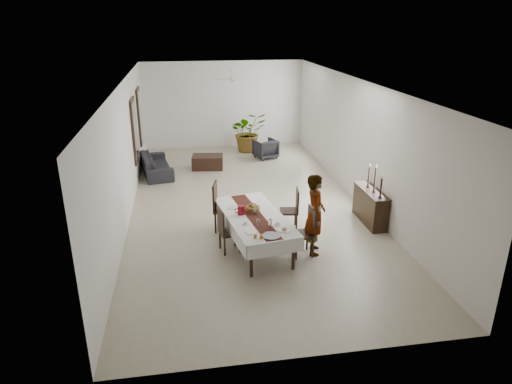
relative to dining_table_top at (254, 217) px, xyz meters
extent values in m
cube|color=#AFA68B|center=(0.19, 2.48, -0.72)|extent=(6.00, 12.00, 0.00)
cube|color=silver|center=(0.19, 2.48, 2.48)|extent=(6.00, 12.00, 0.02)
cube|color=silver|center=(0.19, 8.48, 0.88)|extent=(6.00, 0.02, 3.20)
cube|color=silver|center=(0.19, -3.52, 0.88)|extent=(6.00, 0.02, 3.20)
cube|color=silver|center=(-2.81, 2.48, 0.88)|extent=(0.02, 12.00, 3.20)
cube|color=silver|center=(3.19, 2.48, 0.88)|extent=(0.02, 12.00, 3.20)
cube|color=black|center=(0.00, 0.00, 0.00)|extent=(1.36, 2.50, 0.05)
cylinder|color=black|center=(-0.25, -1.18, -0.37)|extent=(0.08, 0.08, 0.69)
cylinder|color=black|center=(0.61, -1.04, -0.37)|extent=(0.08, 0.08, 0.69)
cylinder|color=black|center=(-0.61, 1.04, -0.37)|extent=(0.08, 0.08, 0.69)
cylinder|color=black|center=(0.25, 1.18, -0.37)|extent=(0.08, 0.08, 0.69)
cube|color=white|center=(0.00, 0.00, 0.03)|extent=(1.56, 2.71, 0.01)
cube|color=white|center=(-0.57, -0.09, -0.11)|extent=(0.42, 2.52, 0.30)
cube|color=silver|center=(0.57, 0.09, -0.11)|extent=(0.42, 2.52, 0.30)
cube|color=silver|center=(0.20, -1.26, -0.11)|extent=(1.15, 0.20, 0.30)
cube|color=silver|center=(-0.20, 1.26, -0.11)|extent=(1.15, 0.20, 0.30)
cube|color=#521F17|center=(0.00, 0.00, 0.04)|extent=(0.74, 2.50, 0.00)
cylinder|color=maroon|center=(-0.27, 0.11, 0.13)|extent=(0.17, 0.17, 0.20)
torus|color=maroon|center=(-0.35, 0.09, 0.13)|extent=(0.12, 0.04, 0.12)
cylinder|color=white|center=(0.22, -0.62, 0.12)|extent=(0.07, 0.07, 0.17)
cylinder|color=silver|center=(-0.01, -0.55, 0.12)|extent=(0.07, 0.07, 0.17)
cylinder|color=silver|center=(0.04, 0.06, 0.12)|extent=(0.07, 0.07, 0.17)
cylinder|color=silver|center=(0.39, -0.54, 0.07)|extent=(0.09, 0.09, 0.06)
cylinder|color=white|center=(0.39, -0.54, 0.04)|extent=(0.15, 0.15, 0.01)
cylinder|color=white|center=(-0.24, -0.39, 0.07)|extent=(0.09, 0.09, 0.06)
cylinder|color=silver|center=(-0.24, -0.39, 0.04)|extent=(0.15, 0.15, 0.01)
cylinder|color=white|center=(0.46, -0.83, 0.04)|extent=(0.24, 0.24, 0.01)
sphere|color=tan|center=(0.46, -0.83, 0.07)|extent=(0.09, 0.09, 0.09)
cylinder|color=white|center=(-0.17, -0.78, 0.04)|extent=(0.24, 0.24, 0.01)
cylinder|color=silver|center=(-0.40, 0.49, 0.04)|extent=(0.24, 0.24, 0.01)
cylinder|color=#46464C|center=(0.17, -1.03, 0.05)|extent=(0.36, 0.36, 0.02)
cylinder|color=#9B6316|center=(-0.04, -1.09, 0.07)|extent=(0.06, 0.06, 0.07)
cylinder|color=#936015|center=(-0.15, -1.05, 0.07)|extent=(0.06, 0.06, 0.07)
cylinder|color=brown|center=(0.01, 0.25, 0.09)|extent=(0.30, 0.30, 0.10)
sphere|color=maroon|center=(0.04, 0.28, 0.16)|extent=(0.09, 0.09, 0.09)
sphere|color=#557623|center=(-0.03, 0.28, 0.16)|extent=(0.08, 0.08, 0.08)
sphere|color=gold|center=(0.02, 0.20, 0.16)|extent=(0.08, 0.08, 0.08)
cube|color=black|center=(0.94, -0.47, -0.26)|extent=(0.47, 0.47, 0.05)
cylinder|color=black|center=(1.13, -0.63, -0.50)|extent=(0.05, 0.05, 0.44)
cylinder|color=black|center=(1.10, -0.28, -0.50)|extent=(0.05, 0.05, 0.44)
cylinder|color=black|center=(0.77, -0.66, -0.50)|extent=(0.05, 0.05, 0.44)
cylinder|color=black|center=(0.74, -0.30, -0.50)|extent=(0.05, 0.05, 0.44)
cube|color=black|center=(1.14, -0.45, 0.04)|extent=(0.07, 0.44, 0.56)
cube|color=black|center=(0.96, 0.82, -0.28)|extent=(0.47, 0.47, 0.05)
cylinder|color=black|center=(1.10, 0.63, -0.51)|extent=(0.05, 0.05, 0.41)
cylinder|color=black|center=(1.15, 0.96, -0.51)|extent=(0.05, 0.05, 0.41)
cylinder|color=black|center=(0.76, 0.68, -0.51)|extent=(0.05, 0.05, 0.41)
cylinder|color=black|center=(0.81, 1.02, -0.51)|extent=(0.05, 0.05, 0.41)
cube|color=black|center=(1.14, 0.79, 0.00)|extent=(0.10, 0.42, 0.53)
cube|color=black|center=(-0.54, -0.07, -0.28)|extent=(0.49, 0.49, 0.05)
cylinder|color=black|center=(-0.74, 0.06, -0.51)|extent=(0.05, 0.05, 0.41)
cylinder|color=black|center=(-0.67, -0.27, -0.51)|extent=(0.05, 0.05, 0.41)
cylinder|color=black|center=(-0.41, 0.13, -0.51)|extent=(0.05, 0.05, 0.41)
cylinder|color=black|center=(-0.34, -0.20, -0.51)|extent=(0.05, 0.05, 0.41)
cube|color=black|center=(-0.72, -0.11, 0.00)|extent=(0.12, 0.41, 0.53)
cube|color=black|center=(-0.53, 0.98, -0.20)|extent=(0.59, 0.59, 0.06)
cylinder|color=black|center=(-0.68, 1.22, -0.48)|extent=(0.06, 0.06, 0.49)
cylinder|color=black|center=(-0.77, 0.83, -0.48)|extent=(0.06, 0.06, 0.49)
cylinder|color=black|center=(-0.29, 1.13, -0.48)|extent=(0.06, 0.06, 0.49)
cylinder|color=black|center=(-0.38, 0.74, -0.48)|extent=(0.06, 0.06, 0.49)
cube|color=black|center=(-0.75, 1.03, 0.13)|extent=(0.16, 0.49, 0.62)
imported|color=gray|center=(1.21, -0.41, 0.15)|extent=(0.54, 0.71, 1.74)
cube|color=black|center=(2.97, 0.85, -0.32)|extent=(0.36, 1.33, 0.80)
cube|color=black|center=(2.97, 0.85, 0.10)|extent=(0.39, 1.39, 0.03)
cylinder|color=black|center=(2.97, 0.36, 0.12)|extent=(0.09, 0.09, 0.03)
cylinder|color=black|center=(2.97, 0.36, 0.36)|extent=(0.04, 0.04, 0.44)
cylinder|color=silver|center=(2.97, 0.36, 0.62)|extent=(0.03, 0.03, 0.07)
cylinder|color=black|center=(2.97, 0.72, 0.12)|extent=(0.09, 0.09, 0.03)
cylinder|color=black|center=(2.97, 0.72, 0.42)|extent=(0.04, 0.04, 0.58)
cylinder|color=beige|center=(2.97, 0.72, 0.75)|extent=(0.03, 0.03, 0.07)
cylinder|color=black|center=(2.97, 1.07, 0.12)|extent=(0.09, 0.09, 0.03)
cylinder|color=black|center=(2.97, 1.07, 0.38)|extent=(0.04, 0.04, 0.49)
cylinder|color=silver|center=(2.97, 1.07, 0.66)|extent=(0.03, 0.03, 0.07)
imported|color=#242226|center=(-2.28, 5.45, -0.41)|extent=(1.15, 2.19, 0.61)
imported|color=#29262B|center=(1.46, 6.61, -0.38)|extent=(0.93, 0.94, 0.67)
cube|color=black|center=(-0.64, 5.72, -0.50)|extent=(1.07, 0.78, 0.44)
imported|color=#376026|center=(0.99, 7.60, 0.01)|extent=(1.49, 1.34, 1.46)
cube|color=black|center=(-2.77, 4.68, 0.88)|extent=(0.06, 1.05, 1.85)
cube|color=silver|center=(-2.74, 4.68, 0.88)|extent=(0.01, 0.90, 1.70)
cube|color=black|center=(-2.77, 6.78, 0.88)|extent=(0.06, 1.05, 1.85)
cube|color=silver|center=(-2.74, 6.78, 0.88)|extent=(0.01, 0.90, 1.70)
cylinder|color=white|center=(0.19, 5.48, 2.38)|extent=(0.04, 0.04, 0.20)
cylinder|color=white|center=(0.19, 5.48, 2.18)|extent=(0.16, 0.16, 0.08)
cube|color=white|center=(0.19, 5.83, 2.18)|extent=(0.10, 0.55, 0.01)
cube|color=white|center=(0.19, 5.13, 2.18)|extent=(0.10, 0.55, 0.01)
cube|color=white|center=(0.54, 5.48, 2.18)|extent=(0.55, 0.10, 0.01)
cube|color=silver|center=(-0.16, 5.48, 2.18)|extent=(0.55, 0.10, 0.01)
camera|label=1|loc=(-1.40, -8.72, 3.96)|focal=32.00mm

